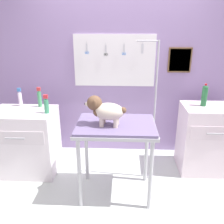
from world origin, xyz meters
name	(u,v)px	position (x,y,z in m)	size (l,w,h in m)	color
ground	(119,203)	(0.00, 0.00, -0.02)	(4.40, 4.00, 0.04)	silver
rear_wall_panel	(121,78)	(0.00, 1.28, 1.16)	(4.00, 0.09, 2.30)	#9C81B5
grooming_table	(116,132)	(-0.04, 0.18, 0.79)	(0.87, 0.63, 0.90)	#B7B7BC
grooming_arm	(153,119)	(0.40, 0.51, 0.82)	(0.29, 0.11, 1.75)	#B7B7BC
dog	(105,110)	(-0.16, 0.12, 1.07)	(0.44, 0.24, 0.32)	beige
counter_left	(26,141)	(-1.25, 0.60, 0.43)	(0.80, 0.58, 0.87)	silver
cabinet_right	(206,139)	(1.16, 0.75, 0.46)	(0.68, 0.54, 0.91)	silver
spray_bottle_tall	(40,98)	(-1.08, 0.78, 0.98)	(0.05, 0.05, 0.26)	#43955F
shampoo_bottle	(46,105)	(-0.91, 0.54, 0.97)	(0.06, 0.06, 0.24)	#3E9869
spray_bottle_short	(20,98)	(-1.35, 0.80, 0.97)	(0.05, 0.05, 0.25)	white
soda_bottle	(204,96)	(1.07, 0.78, 1.05)	(0.07, 0.07, 0.29)	#276C3A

